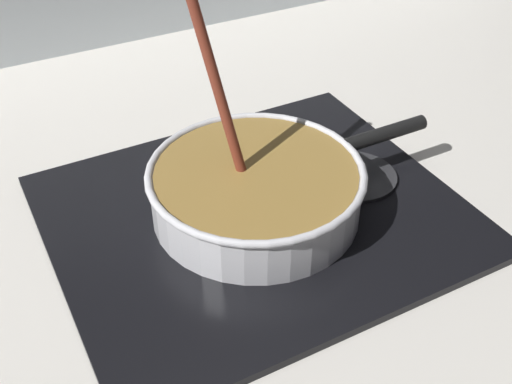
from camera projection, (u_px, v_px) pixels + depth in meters
ground at (291, 293)px, 0.81m from camera, size 2.40×1.60×0.04m
hob_plate at (256, 215)px, 0.89m from camera, size 0.56×0.48×0.01m
burner_ring at (256, 209)px, 0.89m from camera, size 0.18×0.18×0.01m
spare_burner at (355, 176)px, 0.95m from camera, size 0.13×0.13×0.01m
cooking_pan at (257, 188)px, 0.87m from camera, size 0.44×0.30×0.34m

